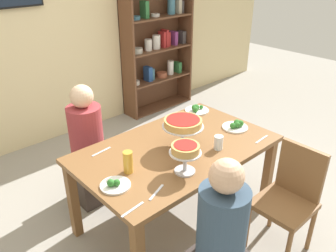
{
  "coord_description": "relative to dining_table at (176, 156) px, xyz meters",
  "views": [
    {
      "loc": [
        -1.67,
        -1.72,
        2.14
      ],
      "look_at": [
        0.0,
        0.1,
        0.89
      ],
      "focal_mm": 37.07,
      "sensor_mm": 36.0,
      "label": 1
    }
  ],
  "objects": [
    {
      "name": "ground_plane",
      "position": [
        0.0,
        0.0,
        -0.65
      ],
      "size": [
        12.0,
        12.0,
        0.0
      ],
      "primitive_type": "plane",
      "color": "gray"
    },
    {
      "name": "rear_partition",
      "position": [
        0.0,
        2.2,
        0.75
      ],
      "size": [
        8.0,
        0.12,
        2.8
      ],
      "primitive_type": "cube",
      "color": "beige",
      "rests_on": "ground_plane"
    },
    {
      "name": "dining_table",
      "position": [
        0.0,
        0.0,
        0.0
      ],
      "size": [
        1.59,
        0.97,
        0.74
      ],
      "color": "brown",
      "rests_on": "ground_plane"
    },
    {
      "name": "bookshelf",
      "position": [
        1.53,
        2.01,
        0.52
      ],
      "size": [
        1.1,
        0.3,
        2.21
      ],
      "color": "brown",
      "rests_on": "ground_plane"
    },
    {
      "name": "diner_near_left",
      "position": [
        -0.38,
        -0.79,
        -0.16
      ],
      "size": [
        0.34,
        0.34,
        1.15
      ],
      "rotation": [
        0.0,
        0.0,
        1.57
      ],
      "color": "#382D28",
      "rests_on": "ground_plane"
    },
    {
      "name": "diner_far_left",
      "position": [
        -0.38,
        0.77,
        -0.16
      ],
      "size": [
        0.34,
        0.34,
        1.15
      ],
      "rotation": [
        0.0,
        0.0,
        -1.57
      ],
      "color": "#382D28",
      "rests_on": "ground_plane"
    },
    {
      "name": "chair_near_right",
      "position": [
        0.43,
        -0.79,
        -0.17
      ],
      "size": [
        0.4,
        0.4,
        0.87
      ],
      "rotation": [
        0.0,
        0.0,
        1.57
      ],
      "color": "brown",
      "rests_on": "ground_plane"
    },
    {
      "name": "deep_dish_pizza_stand",
      "position": [
        0.04,
        -0.03,
        0.29
      ],
      "size": [
        0.33,
        0.33,
        0.25
      ],
      "color": "silver",
      "rests_on": "dining_table"
    },
    {
      "name": "personal_pizza_stand",
      "position": [
        -0.2,
        -0.29,
        0.25
      ],
      "size": [
        0.23,
        0.23,
        0.22
      ],
      "color": "silver",
      "rests_on": "dining_table"
    },
    {
      "name": "salad_plate_near_diner",
      "position": [
        -0.66,
        -0.1,
        0.1
      ],
      "size": [
        0.21,
        0.21,
        0.07
      ],
      "color": "white",
      "rests_on": "dining_table"
    },
    {
      "name": "salad_plate_far_diner",
      "position": [
        0.62,
        0.36,
        0.11
      ],
      "size": [
        0.23,
        0.23,
        0.07
      ],
      "color": "white",
      "rests_on": "dining_table"
    },
    {
      "name": "salad_plate_spare",
      "position": [
        0.61,
        -0.12,
        0.11
      ],
      "size": [
        0.23,
        0.23,
        0.07
      ],
      "color": "white",
      "rests_on": "dining_table"
    },
    {
      "name": "beer_glass_amber_tall",
      "position": [
        -0.49,
        -0.03,
        0.17
      ],
      "size": [
        0.07,
        0.07,
        0.16
      ],
      "primitive_type": "cylinder",
      "color": "gold",
      "rests_on": "dining_table"
    },
    {
      "name": "water_glass_clear_near",
      "position": [
        0.22,
        -0.24,
        0.14
      ],
      "size": [
        0.07,
        0.07,
        0.11
      ],
      "primitive_type": "cylinder",
      "color": "white",
      "rests_on": "dining_table"
    },
    {
      "name": "cutlery_fork_near",
      "position": [
        0.61,
        -0.39,
        0.09
      ],
      "size": [
        0.18,
        0.03,
        0.0
      ],
      "primitive_type": "cube",
      "rotation": [
        0.0,
        0.0,
        0.06
      ],
      "color": "silver",
      "rests_on": "dining_table"
    },
    {
      "name": "cutlery_knife_near",
      "position": [
        -0.49,
        0.34,
        0.09
      ],
      "size": [
        0.18,
        0.04,
        0.0
      ],
      "primitive_type": "cube",
      "rotation": [
        0.0,
        0.0,
        3.25
      ],
      "color": "silver",
      "rests_on": "dining_table"
    },
    {
      "name": "cutlery_fork_far",
      "position": [
        -0.5,
        -0.34,
        0.09
      ],
      "size": [
        0.17,
        0.08,
        0.0
      ],
      "primitive_type": "cube",
      "rotation": [
        0.0,
        0.0,
        0.37
      ],
      "color": "silver",
      "rests_on": "dining_table"
    },
    {
      "name": "cutlery_knife_far",
      "position": [
        -0.72,
        -0.37,
        0.09
      ],
      "size": [
        0.18,
        0.04,
        0.0
      ],
      "primitive_type": "cube",
      "rotation": [
        0.0,
        0.0,
        0.11
      ],
      "color": "silver",
      "rests_on": "dining_table"
    }
  ]
}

